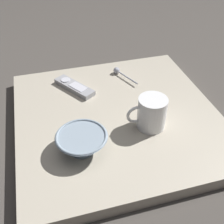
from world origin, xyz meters
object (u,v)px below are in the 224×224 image
Objects in this scene: cereal_bowl at (82,141)px; coffee_mug at (151,113)px; teaspoon at (119,72)px; tv_remote_near at (74,87)px.

coffee_mug reaches higher than cereal_bowl.
teaspoon is 0.75× the size of tv_remote_near.
cereal_bowl is 0.87× the size of tv_remote_near.
cereal_bowl reaches higher than teaspoon.
teaspoon is (0.32, 0.01, -0.04)m from coffee_mug.
coffee_mug reaches higher than tv_remote_near.
coffee_mug is at bearing -79.08° from cereal_bowl.
teaspoon is at bearing 1.48° from coffee_mug.
cereal_bowl is 1.18× the size of coffee_mug.
coffee_mug is at bearing -178.52° from teaspoon.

